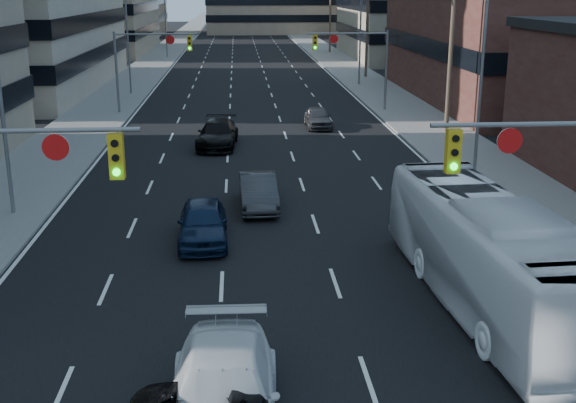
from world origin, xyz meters
The scene contains 22 objects.
road_surface centered at (0.00, 130.00, 0.01)m, with size 18.00×300.00×0.02m, color black.
sidewalk_left centered at (-11.50, 130.00, 0.07)m, with size 5.00×300.00×0.15m, color slate.
sidewalk_right centered at (11.50, 130.00, 0.07)m, with size 5.00×300.00×0.15m, color slate.
storefront_right_mid centered at (24.00, 50.00, 4.50)m, with size 20.00×30.00×9.00m, color #472119.
office_right_far centered at (25.00, 88.00, 7.00)m, with size 22.00×28.00×14.00m, color gray.
bg_block_right centered at (32.00, 130.00, 6.00)m, with size 22.00×22.00×12.00m, color gray.
signal_far_left centered at (-7.68, 45.00, 4.30)m, with size 6.09×0.33×6.00m.
signal_far_right centered at (7.68, 45.00, 4.30)m, with size 6.09×0.33×6.00m.
utility_pole_block centered at (12.20, 36.00, 5.78)m, with size 2.20×0.28×11.00m.
utility_pole_midblock centered at (12.20, 66.00, 5.78)m, with size 2.20×0.28×11.00m.
utility_pole_distant centered at (12.20, 96.00, 5.78)m, with size 2.20×0.28×11.00m.
streetlight_left_near centered at (-10.34, 20.00, 5.05)m, with size 2.03×0.22×9.00m.
streetlight_left_mid centered at (-10.34, 55.00, 5.05)m, with size 2.03×0.22×9.00m.
streetlight_left_far centered at (-10.34, 90.00, 5.05)m, with size 2.03×0.22×9.00m.
streetlight_right_near centered at (10.34, 25.00, 5.05)m, with size 2.03×0.22×9.00m.
streetlight_right_far centered at (10.34, 60.00, 5.05)m, with size 2.03×0.22×9.00m.
white_van centered at (-1.60, 4.29, 0.83)m, with size 2.33×5.74×1.67m, color silver.
transit_bus centered at (6.00, 10.07, 1.63)m, with size 2.74×11.70×3.26m, color white.
sedan_blue centered at (-2.55, 16.22, 0.75)m, with size 1.78×4.43×1.51m, color #0D1B35.
sedan_grey_center centered at (-0.39, 20.38, 0.72)m, with size 1.52×4.36×1.44m, color #303032.
sedan_black_far centered at (-2.40, 32.84, 0.78)m, with size 2.18×5.35×1.55m, color black.
sedan_grey_right centered at (4.17, 38.53, 0.69)m, with size 1.63×4.05×1.38m, color #38373A.
Camera 1 is at (-1.18, -9.08, 9.02)m, focal length 45.00 mm.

